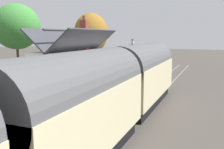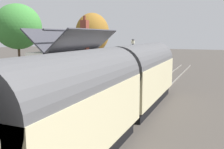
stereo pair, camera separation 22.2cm
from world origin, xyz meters
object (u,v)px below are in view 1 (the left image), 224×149
train (84,103)px  bench_by_lamp (128,68)px  bench_mid_platform (133,65)px  station_sign_board (85,79)px  lamp_post_platform (132,50)px  tree_distant (16,27)px  tree_far_right (91,33)px  bench_near_building (54,94)px  planter_by_door (107,66)px  bench_platform_end (21,104)px  planter_edge_near (38,109)px  planter_under_sign (112,83)px  station_building (76,66)px  planter_bench_left (94,69)px  planter_bench_right (53,104)px

train → bench_by_lamp: size_ratio=19.06×
bench_mid_platform → station_sign_board: (-14.29, -1.21, 0.71)m
lamp_post_platform → train: bearing=-170.1°
bench_mid_platform → tree_distant: (-5.19, 12.13, 4.41)m
tree_far_right → bench_near_building: bearing=-160.7°
bench_near_building → planter_by_door: 15.48m
train → bench_near_building: bearing=47.3°
bench_platform_end → planter_edge_near: (-0.08, -1.11, -0.13)m
planter_edge_near → planter_under_sign: planter_edge_near is taller
planter_under_sign → tree_far_right: size_ratio=0.10×
station_building → planter_edge_near: bearing=-162.8°
planter_under_sign → station_sign_board: station_sign_board is taller
planter_bench_left → bench_by_lamp: bearing=-50.1°
station_building → planter_bench_right: (-7.31, -2.79, -1.07)m
planter_bench_right → bench_near_building: bearing=32.8°
bench_by_lamp → planter_edge_near: bench_by_lamp is taller
planter_bench_right → planter_bench_left: bearing=16.9°
station_building → planter_bench_left: (5.78, 1.18, -1.07)m
planter_bench_right → planter_by_door: (16.92, 4.16, -0.05)m
bench_by_lamp → tree_distant: (-2.94, 12.18, 4.41)m
station_building → planter_edge_near: (-8.17, -2.53, -1.16)m
planter_bench_left → tree_distant: (-0.55, 9.32, 4.45)m
lamp_post_platform → station_sign_board: (-8.84, 0.34, -1.34)m
planter_bench_right → tree_distant: bearing=46.6°
train → planter_edge_near: size_ratio=37.59×
planter_by_door → tree_distant: size_ratio=0.09×
tree_distant → tree_far_right: size_ratio=1.09×
bench_platform_end → lamp_post_platform: size_ratio=0.39×
planter_bench_left → planter_by_door: 3.84m
train → tree_far_right: size_ratio=3.49×
bench_near_building → tree_distant: tree_distant is taller
tree_far_right → lamp_post_platform: bearing=-131.6°
planter_bench_right → planter_by_door: size_ratio=1.00×
planter_by_door → station_sign_board: 14.15m
bench_platform_end → lamp_post_platform: 13.33m
bench_platform_end → tree_far_right: size_ratio=0.18×
planter_bench_right → planter_by_door: bearing=13.8°
bench_near_building → lamp_post_platform: bearing=-8.2°
planter_under_sign → tree_far_right: bearing=32.9°
bench_near_building → bench_by_lamp: bearing=-0.1°
bench_by_lamp → planter_bench_left: size_ratio=1.63×
bench_near_building → bench_mid_platform: (15.99, 0.04, 0.00)m
bench_by_lamp → planter_by_door: size_ratio=1.82×
planter_by_door → planter_under_sign: size_ratio=1.06×
planter_edge_near → planter_by_door: bearing=12.4°
bench_by_lamp → planter_bench_left: bearing=129.9°
tree_distant → planter_bench_left: bearing=-86.6°
planter_bench_right → planter_by_door: 17.43m
bench_near_building → planter_by_door: bearing=11.3°
planter_edge_near → tree_far_right: tree_far_right is taller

